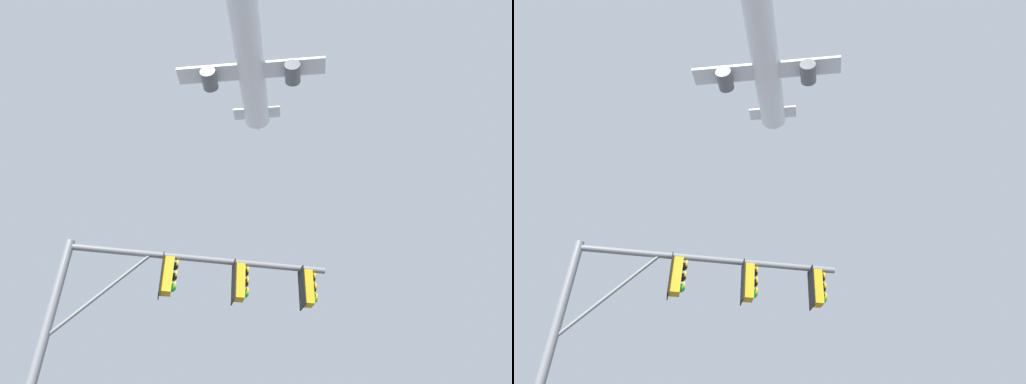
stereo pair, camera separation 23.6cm
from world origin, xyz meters
TOP-DOWN VIEW (x-y plane):
  - signal_pole_near at (-2.93, 6.63)m, footprint 6.34×1.40m
  - airplane at (-1.11, 33.74)m, footprint 19.29×24.97m

SIDE VIEW (x-z plane):
  - signal_pole_near at x=-2.93m, z-range 1.81..8.39m
  - airplane at x=-1.11m, z-range 44.43..51.23m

